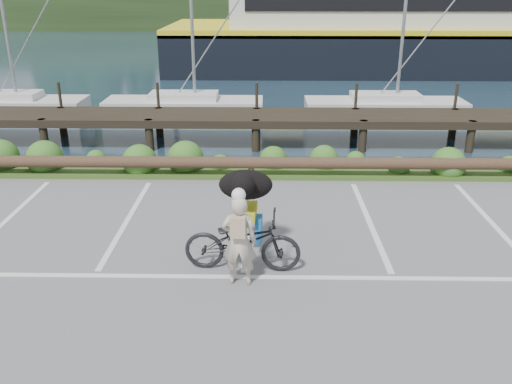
% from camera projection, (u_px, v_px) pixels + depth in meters
% --- Properties ---
extents(ground, '(72.00, 72.00, 0.00)m').
position_uv_depth(ground, '(245.00, 266.00, 9.80)').
color(ground, '#5D5D60').
extents(harbor_backdrop, '(170.00, 160.00, 30.00)m').
position_uv_depth(harbor_backdrop, '(266.00, 14.00, 82.86)').
color(harbor_backdrop, '#182B3A').
rests_on(harbor_backdrop, ground).
extents(vegetation_strip, '(34.00, 1.60, 0.10)m').
position_uv_depth(vegetation_strip, '(252.00, 169.00, 14.71)').
color(vegetation_strip, '#3D5B21').
rests_on(vegetation_strip, ground).
extents(log_rail, '(32.00, 0.30, 0.60)m').
position_uv_depth(log_rail, '(251.00, 179.00, 14.08)').
color(log_rail, '#443021').
rests_on(log_rail, ground).
extents(bicycle, '(2.09, 0.84, 1.08)m').
position_uv_depth(bicycle, '(242.00, 242.00, 9.50)').
color(bicycle, black).
rests_on(bicycle, ground).
extents(cyclist, '(0.60, 0.42, 1.59)m').
position_uv_depth(cyclist, '(239.00, 241.00, 8.96)').
color(cyclist, beige).
rests_on(cyclist, ground).
extents(dog, '(0.54, 1.01, 0.57)m').
position_uv_depth(dog, '(246.00, 185.00, 9.81)').
color(dog, black).
rests_on(dog, bicycle).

